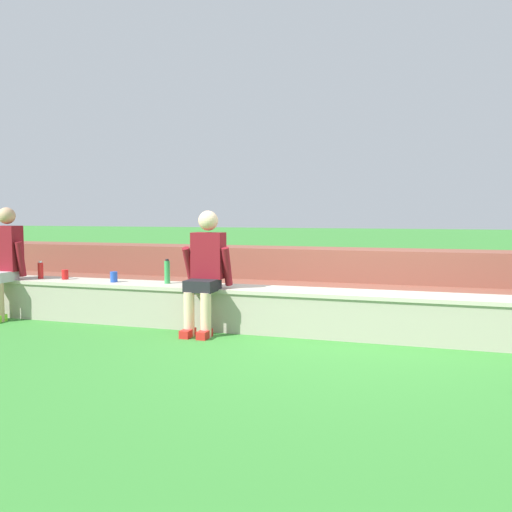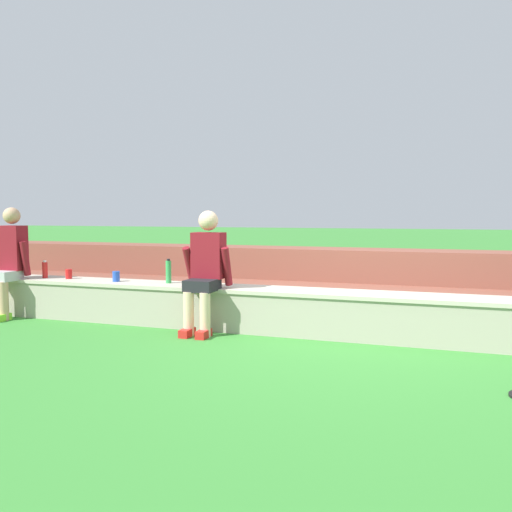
# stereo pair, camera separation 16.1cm
# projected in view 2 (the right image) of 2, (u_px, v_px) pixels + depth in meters

# --- Properties ---
(ground_plane) EXTENTS (80.00, 80.00, 0.00)m
(ground_plane) POSITION_uv_depth(u_px,v_px,m) (341.00, 342.00, 5.24)
(ground_plane) COLOR #388433
(stone_seating_wall) EXTENTS (9.47, 0.51, 0.47)m
(stone_seating_wall) POSITION_uv_depth(u_px,v_px,m) (345.00, 313.00, 5.45)
(stone_seating_wall) COLOR #A8A08E
(stone_seating_wall) RESTS_ON ground
(brick_bleachers) EXTENTS (12.16, 1.31, 0.81)m
(brick_bleachers) POSITION_uv_depth(u_px,v_px,m) (362.00, 288.00, 6.63)
(brick_bleachers) COLOR brown
(brick_bleachers) RESTS_ON ground
(person_far_left) EXTENTS (0.48, 0.51, 1.34)m
(person_far_left) POSITION_uv_depth(u_px,v_px,m) (9.00, 260.00, 6.46)
(person_far_left) COLOR tan
(person_far_left) RESTS_ON ground
(person_left_of_center) EXTENTS (0.52, 0.57, 1.30)m
(person_left_of_center) POSITION_uv_depth(u_px,v_px,m) (205.00, 268.00, 5.65)
(person_left_of_center) COLOR beige
(person_left_of_center) RESTS_ON ground
(water_bottle_mid_right) EXTENTS (0.06, 0.06, 0.28)m
(water_bottle_mid_right) POSITION_uv_depth(u_px,v_px,m) (169.00, 272.00, 6.12)
(water_bottle_mid_right) COLOR green
(water_bottle_mid_right) RESTS_ON stone_seating_wall
(water_bottle_mid_left) EXTENTS (0.07, 0.07, 0.22)m
(water_bottle_mid_left) POSITION_uv_depth(u_px,v_px,m) (45.00, 270.00, 6.62)
(water_bottle_mid_left) COLOR red
(water_bottle_mid_left) RESTS_ON stone_seating_wall
(plastic_cup_middle) EXTENTS (0.08, 0.08, 0.12)m
(plastic_cup_middle) POSITION_uv_depth(u_px,v_px,m) (116.00, 276.00, 6.26)
(plastic_cup_middle) COLOR blue
(plastic_cup_middle) RESTS_ON stone_seating_wall
(plastic_cup_left_end) EXTENTS (0.08, 0.08, 0.12)m
(plastic_cup_left_end) POSITION_uv_depth(u_px,v_px,m) (69.00, 274.00, 6.53)
(plastic_cup_left_end) COLOR red
(plastic_cup_left_end) RESTS_ON stone_seating_wall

